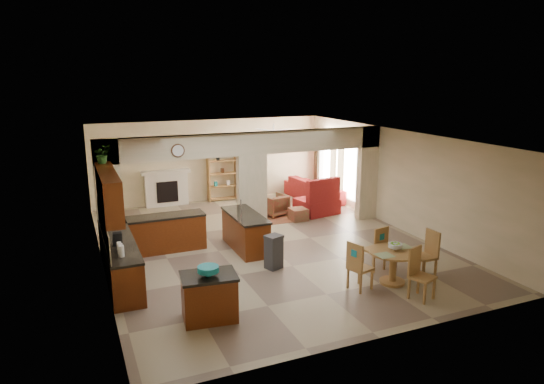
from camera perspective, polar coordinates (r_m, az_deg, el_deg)
name	(u,v)px	position (r m, az deg, el deg)	size (l,w,h in m)	color
floor	(266,244)	(12.63, -0.72, -6.16)	(10.00, 10.00, 0.00)	gray
ceiling	(266,136)	(11.97, -0.75, 6.55)	(10.00, 10.00, 0.00)	white
wall_back	(211,160)	(16.86, -7.21, 3.71)	(8.00, 8.00, 0.00)	beige
wall_front	(384,259)	(8.03, 13.07, -7.73)	(8.00, 8.00, 0.00)	beige
wall_left	(99,208)	(11.38, -19.73, -1.83)	(10.00, 10.00, 0.00)	beige
wall_right	(396,179)	(14.19, 14.38, 1.51)	(10.00, 10.00, 0.00)	beige
partition_left_pier	(109,197)	(12.36, -18.65, -0.55)	(0.60, 0.25, 2.80)	beige
partition_center_pier	(252,195)	(13.20, -2.38, -0.30)	(0.80, 0.25, 2.20)	beige
partition_right_pier	(367,173)	(14.81, 11.13, 2.18)	(0.60, 0.25, 2.80)	beige
partition_header	(251,143)	(12.93, -2.44, 5.73)	(8.00, 0.25, 0.60)	beige
kitchen_counter	(137,247)	(11.47, -15.57, -6.30)	(2.52, 3.29, 1.48)	#481C08
upper_cabinets	(108,193)	(10.49, -18.69, -0.09)	(0.35, 2.40, 0.90)	#481C08
peninsula	(245,232)	(12.18, -3.14, -4.67)	(0.70, 1.85, 0.91)	#481C08
wall_clock	(178,151)	(12.24, -11.01, 4.81)	(0.34, 0.34, 0.03)	#4B2D19
rug	(276,217)	(14.91, 0.49, -3.01)	(1.60, 1.30, 0.01)	brown
fireplace	(166,188)	(16.50, -12.32, 0.50)	(1.60, 0.35, 1.20)	beige
shelving_unit	(222,175)	(16.88, -5.85, 2.03)	(1.00, 0.32, 1.80)	#A57A38
window_a	(351,171)	(16.06, 9.31, 2.42)	(0.02, 0.90, 1.90)	white
window_b	(326,163)	(17.50, 6.35, 3.43)	(0.02, 0.90, 1.90)	white
glazed_door	(338,171)	(16.80, 7.75, 2.44)	(0.02, 0.70, 2.10)	white
drape_a_left	(360,175)	(15.55, 10.36, 2.00)	(0.10, 0.28, 2.30)	#3D1D18
drape_a_right	(341,168)	(16.54, 8.09, 2.78)	(0.10, 0.28, 2.30)	#3D1D18
drape_b_left	(333,166)	(16.96, 7.22, 3.08)	(0.10, 0.28, 2.30)	#3D1D18
drape_b_right	(317,160)	(17.99, 5.31, 3.74)	(0.10, 0.28, 2.30)	#3D1D18
ceiling_fan	(274,131)	(15.32, 0.19, 7.21)	(1.00, 1.00, 0.10)	white
kitchen_island	(209,297)	(8.89, -7.39, -12.13)	(1.06, 0.82, 0.85)	#481C08
teal_bowl	(208,271)	(8.64, -7.51, -9.21)	(0.38, 0.38, 0.18)	teal
trash_can	(274,253)	(11.01, 0.20, -7.20)	(0.34, 0.29, 0.72)	#2E2E30
dining_table	(393,261)	(10.53, 14.08, -7.92)	(1.05, 1.05, 0.72)	#A57A38
fruit_bowl	(395,246)	(10.49, 14.29, -6.20)	(0.29, 0.29, 0.16)	#69BB28
sofa	(314,189)	(17.02, 4.94, 0.30)	(0.98, 2.50, 0.73)	maroon
chaise	(317,206)	(15.38, 5.29, -1.65)	(1.19, 0.98, 0.48)	maroon
armchair	(275,205)	(15.09, 0.32, -1.54)	(0.70, 0.72, 0.65)	maroon
ottoman	(298,214)	(14.64, 3.12, -2.63)	(0.49, 0.49, 0.36)	maroon
plant	(102,154)	(11.34, -19.36, 4.24)	(0.37, 0.32, 0.41)	#1E4913
chair_north	(377,247)	(11.09, 12.27, -6.30)	(0.50, 0.50, 1.02)	#A57A38
chair_east	(428,252)	(11.07, 17.88, -6.71)	(0.44, 0.43, 1.02)	#A57A38
chair_south	(419,271)	(9.98, 16.88, -8.90)	(0.54, 0.54, 1.02)	#A57A38
chair_west	(358,264)	(10.03, 10.05, -8.39)	(0.52, 0.52, 1.02)	#A57A38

